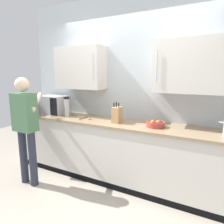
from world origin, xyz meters
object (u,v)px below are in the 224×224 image
object	(u,v)px
thermos_flask	(67,107)
wooden_spoon	(87,118)
knife_block	(117,115)
fruit_bowl	(156,124)
microwave_oven	(51,105)
person_figure	(25,122)

from	to	relation	value
thermos_flask	wooden_spoon	xyz separation A→B (m)	(0.39, 0.00, -0.16)
knife_block	wooden_spoon	bearing A→B (deg)	-178.88
fruit_bowl	microwave_oven	bearing A→B (deg)	178.41
fruit_bowl	wooden_spoon	world-z (taller)	fruit_bowl
knife_block	person_figure	world-z (taller)	person_figure
microwave_oven	knife_block	world-z (taller)	microwave_oven
microwave_oven	fruit_bowl	bearing A→B (deg)	-1.59
fruit_bowl	person_figure	size ratio (longest dim) A/B	0.15
microwave_oven	person_figure	xyz separation A→B (m)	(0.23, -0.74, -0.14)
fruit_bowl	wooden_spoon	xyz separation A→B (m)	(-1.10, -0.03, -0.03)
thermos_flask	wooden_spoon	bearing A→B (deg)	0.52
thermos_flask	person_figure	xyz separation A→B (m)	(-0.21, -0.65, -0.15)
knife_block	fruit_bowl	bearing A→B (deg)	2.34
microwave_oven	person_figure	size ratio (longest dim) A/B	0.46
wooden_spoon	knife_block	world-z (taller)	knife_block
wooden_spoon	microwave_oven	bearing A→B (deg)	174.03
thermos_flask	knife_block	xyz separation A→B (m)	(0.92, 0.01, -0.05)
microwave_oven	fruit_bowl	distance (m)	1.93
thermos_flask	wooden_spoon	size ratio (longest dim) A/B	1.67
fruit_bowl	knife_block	size ratio (longest dim) A/B	0.80
fruit_bowl	knife_block	xyz separation A→B (m)	(-0.57, -0.02, 0.07)
thermos_flask	microwave_oven	bearing A→B (deg)	168.35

